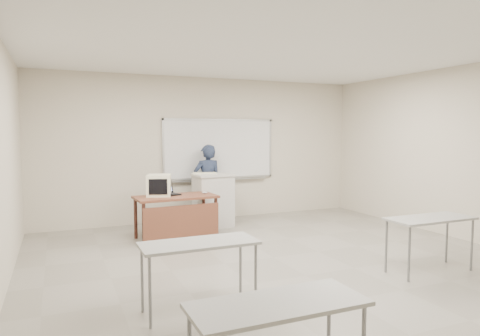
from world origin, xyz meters
name	(u,v)px	position (x,y,z in m)	size (l,w,h in m)	color
floor	(306,276)	(0.00, 0.00, -0.01)	(7.00, 8.00, 0.01)	gray
whiteboard	(219,150)	(0.30, 3.97, 1.48)	(2.48, 0.10, 1.31)	white
student_desks	(379,252)	(0.00, -1.35, 0.67)	(4.40, 2.20, 0.73)	gray
instructor_desk	(177,209)	(-1.03, 2.49, 0.54)	(1.39, 0.70, 0.75)	brown
podium	(213,200)	(-0.12, 3.20, 0.52)	(0.74, 0.54, 1.04)	silver
crt_monitor	(160,185)	(-1.28, 2.73, 0.93)	(0.41, 0.46, 0.39)	beige
laptop	(168,192)	(-1.13, 2.76, 0.81)	(0.36, 0.34, 0.27)	black
mouse	(205,193)	(-0.48, 2.65, 0.77)	(0.10, 0.07, 0.04)	#B2B5BA
keyboard	(204,173)	(-0.27, 3.28, 1.06)	(0.47, 0.16, 0.03)	beige
presenter	(207,183)	(-0.06, 3.72, 0.80)	(0.59, 0.38, 1.60)	black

